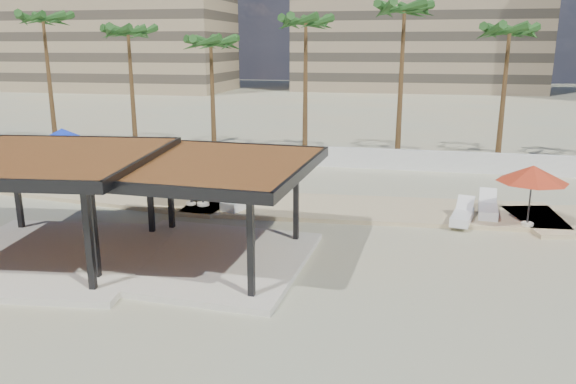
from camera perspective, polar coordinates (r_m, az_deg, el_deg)
name	(u,v)px	position (r m, az deg, el deg)	size (l,w,h in m)	color
ground	(289,267)	(18.70, 0.09, -7.61)	(200.00, 200.00, 0.00)	tan
promenade	(368,206)	(25.62, 8.11, -1.40)	(44.45, 7.97, 0.24)	#C6B284
boundary_wall	(345,157)	(33.75, 5.84, 3.52)	(56.00, 0.30, 1.20)	silver
pavilion_central	(204,202)	(18.68, -8.57, -1.00)	(7.29, 7.29, 3.51)	beige
pavilion_west	(46,197)	(20.32, -23.36, -0.48)	(8.08, 8.08, 3.69)	beige
umbrella_a	(63,136)	(31.65, -21.93, 5.32)	(3.55, 3.55, 2.73)	beige
umbrella_b	(189,161)	(25.07, -10.01, 3.14)	(2.91, 2.91, 2.32)	beige
umbrella_c	(533,174)	(23.71, 23.61, 1.69)	(2.78, 2.78, 2.42)	beige
umbrella_f	(201,151)	(24.77, -8.83, 4.11)	(4.17, 4.17, 2.84)	beige
lounger_a	(243,201)	(24.91, -4.58, -0.96)	(1.51, 2.49, 0.90)	white
lounger_b	(488,209)	(25.17, 19.63, -1.64)	(0.96, 2.36, 0.87)	white
lounger_c	(462,216)	(23.84, 17.28, -2.36)	(1.13, 2.27, 0.82)	white
palm_a	(43,24)	(43.01, -23.60, 15.38)	(3.00, 3.00, 9.68)	brown
palm_b	(128,36)	(40.20, -15.92, 14.96)	(3.00, 3.00, 8.79)	brown
palm_c	(211,47)	(37.23, -7.84, 14.41)	(3.00, 3.00, 8.09)	brown
palm_d	(306,27)	(36.44, 1.82, 16.37)	(3.00, 3.00, 9.33)	brown
palm_e	(404,15)	(35.36, 11.73, 17.16)	(3.00, 3.00, 10.00)	brown
palm_f	(509,36)	(35.92, 21.56, 14.51)	(3.00, 3.00, 8.73)	brown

